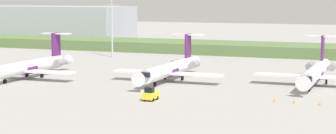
{
  "coord_description": "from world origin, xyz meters",
  "views": [
    {
      "loc": [
        41.96,
        -91.28,
        16.76
      ],
      "look_at": [
        0.0,
        13.68,
        3.0
      ],
      "focal_mm": 60.72,
      "sensor_mm": 36.0,
      "label": 1
    }
  ],
  "objects_px": {
    "safety_cone_rear_marker": "(320,104)",
    "baggage_tug": "(151,94)",
    "regional_jet_third": "(315,72)",
    "regional_jet_nearest": "(29,66)",
    "safety_cone_mid_marker": "(294,101)",
    "safety_cone_front_marker": "(274,100)",
    "regional_jet_second": "(170,69)",
    "antenna_mast": "(112,24)"
  },
  "relations": [
    {
      "from": "regional_jet_third",
      "to": "safety_cone_mid_marker",
      "type": "relative_size",
      "value": 56.36
    },
    {
      "from": "baggage_tug",
      "to": "safety_cone_mid_marker",
      "type": "xyz_separation_m",
      "value": [
        22.38,
        6.27,
        -0.73
      ]
    },
    {
      "from": "safety_cone_front_marker",
      "to": "regional_jet_third",
      "type": "bearing_deg",
      "value": 79.7
    },
    {
      "from": "baggage_tug",
      "to": "safety_cone_rear_marker",
      "type": "relative_size",
      "value": 5.82
    },
    {
      "from": "regional_jet_nearest",
      "to": "safety_cone_mid_marker",
      "type": "height_order",
      "value": "regional_jet_nearest"
    },
    {
      "from": "regional_jet_nearest",
      "to": "antenna_mast",
      "type": "bearing_deg",
      "value": 95.01
    },
    {
      "from": "regional_jet_third",
      "to": "safety_cone_mid_marker",
      "type": "xyz_separation_m",
      "value": [
        -0.6,
        -20.89,
        -2.26
      ]
    },
    {
      "from": "safety_cone_front_marker",
      "to": "safety_cone_mid_marker",
      "type": "xyz_separation_m",
      "value": [
        3.18,
        -0.1,
        0.0
      ]
    },
    {
      "from": "regional_jet_third",
      "to": "safety_cone_rear_marker",
      "type": "xyz_separation_m",
      "value": [
        3.47,
        -21.26,
        -2.26
      ]
    },
    {
      "from": "regional_jet_nearest",
      "to": "regional_jet_third",
      "type": "height_order",
      "value": "same"
    },
    {
      "from": "safety_cone_front_marker",
      "to": "safety_cone_mid_marker",
      "type": "relative_size",
      "value": 1.0
    },
    {
      "from": "regional_jet_second",
      "to": "safety_cone_mid_marker",
      "type": "relative_size",
      "value": 56.36
    },
    {
      "from": "regional_jet_second",
      "to": "safety_cone_mid_marker",
      "type": "height_order",
      "value": "regional_jet_second"
    },
    {
      "from": "safety_cone_front_marker",
      "to": "safety_cone_rear_marker",
      "type": "xyz_separation_m",
      "value": [
        7.25,
        -0.47,
        0.0
      ]
    },
    {
      "from": "regional_jet_second",
      "to": "regional_jet_third",
      "type": "relative_size",
      "value": 1.0
    },
    {
      "from": "antenna_mast",
      "to": "baggage_tug",
      "type": "bearing_deg",
      "value": -57.55
    },
    {
      "from": "antenna_mast",
      "to": "safety_cone_rear_marker",
      "type": "height_order",
      "value": "antenna_mast"
    },
    {
      "from": "baggage_tug",
      "to": "safety_cone_front_marker",
      "type": "bearing_deg",
      "value": 18.33
    },
    {
      "from": "regional_jet_second",
      "to": "antenna_mast",
      "type": "height_order",
      "value": "antenna_mast"
    },
    {
      "from": "baggage_tug",
      "to": "safety_cone_mid_marker",
      "type": "bearing_deg",
      "value": 15.64
    },
    {
      "from": "safety_cone_front_marker",
      "to": "safety_cone_rear_marker",
      "type": "distance_m",
      "value": 7.26
    },
    {
      "from": "safety_cone_rear_marker",
      "to": "baggage_tug",
      "type": "bearing_deg",
      "value": -167.44
    },
    {
      "from": "safety_cone_front_marker",
      "to": "baggage_tug",
      "type": "bearing_deg",
      "value": -161.67
    },
    {
      "from": "regional_jet_nearest",
      "to": "safety_cone_mid_marker",
      "type": "relative_size",
      "value": 56.36
    },
    {
      "from": "antenna_mast",
      "to": "safety_cone_rear_marker",
      "type": "relative_size",
      "value": 41.17
    },
    {
      "from": "regional_jet_third",
      "to": "regional_jet_nearest",
      "type": "bearing_deg",
      "value": -167.13
    },
    {
      "from": "antenna_mast",
      "to": "baggage_tug",
      "type": "height_order",
      "value": "antenna_mast"
    },
    {
      "from": "safety_cone_front_marker",
      "to": "safety_cone_mid_marker",
      "type": "bearing_deg",
      "value": -1.72
    },
    {
      "from": "safety_cone_front_marker",
      "to": "safety_cone_rear_marker",
      "type": "height_order",
      "value": "same"
    },
    {
      "from": "regional_jet_nearest",
      "to": "safety_cone_rear_marker",
      "type": "height_order",
      "value": "regional_jet_nearest"
    },
    {
      "from": "regional_jet_nearest",
      "to": "safety_cone_rear_marker",
      "type": "bearing_deg",
      "value": -7.78
    },
    {
      "from": "regional_jet_third",
      "to": "safety_cone_front_marker",
      "type": "xyz_separation_m",
      "value": [
        -3.78,
        -20.79,
        -2.26
      ]
    },
    {
      "from": "baggage_tug",
      "to": "regional_jet_third",
      "type": "bearing_deg",
      "value": 49.76
    },
    {
      "from": "baggage_tug",
      "to": "regional_jet_nearest",
      "type": "bearing_deg",
      "value": 157.37
    },
    {
      "from": "regional_jet_nearest",
      "to": "regional_jet_third",
      "type": "relative_size",
      "value": 1.0
    },
    {
      "from": "baggage_tug",
      "to": "safety_cone_rear_marker",
      "type": "distance_m",
      "value": 27.11
    },
    {
      "from": "regional_jet_second",
      "to": "antenna_mast",
      "type": "bearing_deg",
      "value": 130.86
    },
    {
      "from": "safety_cone_mid_marker",
      "to": "regional_jet_third",
      "type": "bearing_deg",
      "value": 88.36
    },
    {
      "from": "regional_jet_nearest",
      "to": "antenna_mast",
      "type": "xyz_separation_m",
      "value": [
        -3.98,
        45.49,
        6.87
      ]
    },
    {
      "from": "regional_jet_second",
      "to": "safety_cone_rear_marker",
      "type": "xyz_separation_m",
      "value": [
        31.46,
        -15.69,
        -2.26
      ]
    },
    {
      "from": "antenna_mast",
      "to": "regional_jet_nearest",
      "type": "bearing_deg",
      "value": -84.99
    },
    {
      "from": "regional_jet_third",
      "to": "baggage_tug",
      "type": "bearing_deg",
      "value": -130.24
    }
  ]
}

